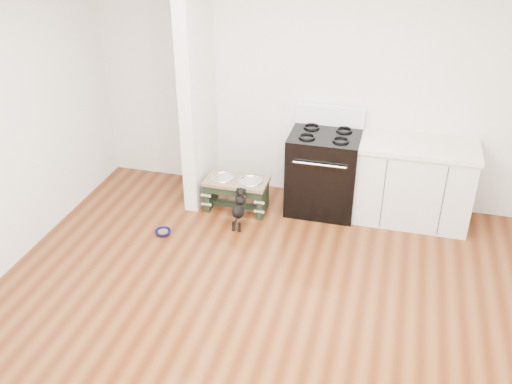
# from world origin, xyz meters

# --- Properties ---
(ground) EXTENTS (5.00, 5.00, 0.00)m
(ground) POSITION_xyz_m (0.00, 0.00, 0.00)
(ground) COLOR #49200D
(ground) RESTS_ON ground
(room_shell) EXTENTS (5.00, 5.00, 5.00)m
(room_shell) POSITION_xyz_m (0.00, 0.00, 1.62)
(room_shell) COLOR silver
(room_shell) RESTS_ON ground
(partition_wall) EXTENTS (0.15, 0.80, 2.70)m
(partition_wall) POSITION_xyz_m (-1.18, 2.10, 1.35)
(partition_wall) COLOR silver
(partition_wall) RESTS_ON ground
(oven_range) EXTENTS (0.76, 0.69, 1.14)m
(oven_range) POSITION_xyz_m (0.25, 2.16, 0.48)
(oven_range) COLOR black
(oven_range) RESTS_ON ground
(cabinet_run) EXTENTS (1.24, 0.64, 0.91)m
(cabinet_run) POSITION_xyz_m (1.23, 2.18, 0.45)
(cabinet_run) COLOR silver
(cabinet_run) RESTS_ON ground
(dog_feeder) EXTENTS (0.70, 0.37, 0.40)m
(dog_feeder) POSITION_xyz_m (-0.68, 1.86, 0.27)
(dog_feeder) COLOR black
(dog_feeder) RESTS_ON ground
(puppy) EXTENTS (0.12, 0.36, 0.43)m
(puppy) POSITION_xyz_m (-0.55, 1.54, 0.23)
(puppy) COLOR black
(puppy) RESTS_ON ground
(floor_bowl) EXTENTS (0.21, 0.21, 0.05)m
(floor_bowl) POSITION_xyz_m (-1.29, 1.16, 0.03)
(floor_bowl) COLOR #0B0C50
(floor_bowl) RESTS_ON ground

